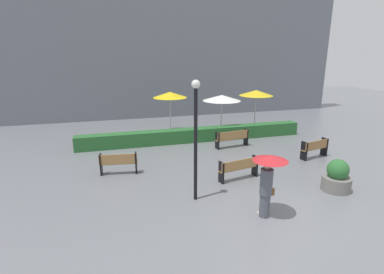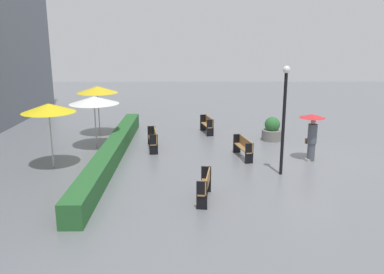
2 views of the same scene
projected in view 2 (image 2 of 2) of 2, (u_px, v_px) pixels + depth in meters
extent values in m
plane|color=slate|center=(309.00, 159.00, 17.16)|extent=(60.00, 60.00, 0.00)
cube|color=#9E7242|center=(206.00, 125.00, 21.58)|extent=(1.54, 0.59, 0.04)
cube|color=#9E7242|center=(209.00, 121.00, 21.56)|extent=(1.49, 0.37, 0.42)
cube|color=black|center=(210.00, 128.00, 20.93)|extent=(0.14, 0.37, 0.90)
cube|color=black|center=(203.00, 123.00, 22.25)|extent=(0.14, 0.37, 0.90)
cube|color=#9E7242|center=(242.00, 148.00, 17.19)|extent=(1.76, 0.57, 0.04)
cube|color=#9E7242|center=(246.00, 143.00, 17.16)|extent=(1.72, 0.37, 0.39)
cube|color=black|center=(249.00, 153.00, 16.42)|extent=(0.12, 0.35, 0.86)
cube|color=black|center=(237.00, 143.00, 17.97)|extent=(0.12, 0.35, 0.86)
cube|color=#9E7242|center=(152.00, 140.00, 18.52)|extent=(1.91, 0.53, 0.04)
cube|color=#9E7242|center=(155.00, 135.00, 18.48)|extent=(1.88, 0.30, 0.44)
cube|color=black|center=(154.00, 145.00, 17.67)|extent=(0.11, 0.38, 0.91)
cube|color=black|center=(152.00, 135.00, 19.37)|extent=(0.11, 0.38, 0.91)
cube|color=#9E7242|center=(204.00, 187.00, 12.72)|extent=(1.57, 0.44, 0.04)
cube|color=#9E7242|center=(208.00, 180.00, 12.65)|extent=(1.54, 0.25, 0.42)
cube|color=black|center=(202.00, 195.00, 12.03)|extent=(0.10, 0.34, 0.90)
cube|color=black|center=(206.00, 179.00, 13.41)|extent=(0.10, 0.34, 0.90)
cylinder|color=#4C515B|center=(311.00, 152.00, 16.85)|extent=(0.32, 0.32, 0.75)
cube|color=#B2A599|center=(309.00, 160.00, 16.92)|extent=(0.34, 0.38, 0.08)
cylinder|color=#4C515B|center=(312.00, 134.00, 16.66)|extent=(0.38, 0.38, 0.82)
sphere|color=tan|center=(313.00, 122.00, 16.53)|extent=(0.21, 0.21, 0.21)
cube|color=brown|center=(308.00, 141.00, 16.94)|extent=(0.18, 0.30, 0.22)
cylinder|color=black|center=(312.00, 127.00, 16.68)|extent=(0.02, 0.02, 0.90)
cone|color=maroon|center=(312.00, 116.00, 16.57)|extent=(1.06, 1.06, 0.16)
cylinder|color=slate|center=(272.00, 135.00, 20.22)|extent=(1.03, 1.03, 0.52)
sphere|color=#2D6B33|center=(272.00, 124.00, 20.09)|extent=(0.77, 0.77, 0.77)
cylinder|color=black|center=(283.00, 125.00, 14.77)|extent=(0.12, 0.12, 3.84)
sphere|color=white|center=(287.00, 70.00, 14.27)|extent=(0.28, 0.28, 0.28)
cylinder|color=silver|center=(51.00, 138.00, 15.81)|extent=(0.06, 0.06, 2.41)
cone|color=yellow|center=(49.00, 108.00, 15.51)|extent=(2.08, 2.08, 0.35)
cylinder|color=silver|center=(95.00, 124.00, 18.72)|extent=(0.06, 0.06, 2.25)
cone|color=white|center=(94.00, 100.00, 18.45)|extent=(2.29, 2.29, 0.35)
cylinder|color=silver|center=(99.00, 112.00, 21.10)|extent=(0.06, 0.06, 2.42)
cone|color=yellow|center=(97.00, 90.00, 20.80)|extent=(2.14, 2.14, 0.35)
cube|color=#28602D|center=(113.00, 151.00, 16.93)|extent=(12.94, 0.70, 0.76)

